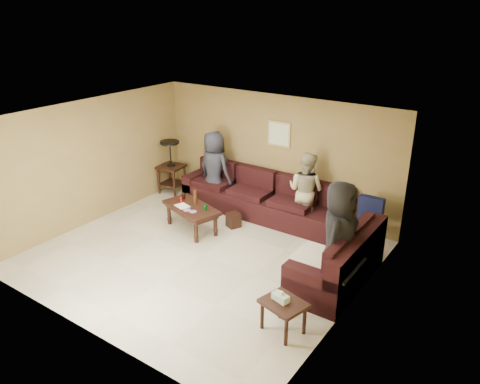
{
  "coord_description": "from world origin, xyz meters",
  "views": [
    {
      "loc": [
        4.73,
        -5.63,
        4.23
      ],
      "look_at": [
        0.25,
        0.85,
        1.0
      ],
      "focal_mm": 35.0,
      "sensor_mm": 36.0,
      "label": 1
    }
  ],
  "objects_px": {
    "person_middle": "(306,190)",
    "waste_bin": "(234,220)",
    "coffee_table": "(191,210)",
    "side_table_right": "(283,306)",
    "person_left": "(214,169)",
    "person_right": "(338,237)",
    "sectional_sofa": "(284,220)",
    "end_table_left": "(171,166)"
  },
  "relations": [
    {
      "from": "person_middle",
      "to": "sectional_sofa",
      "type": "bearing_deg",
      "value": 79.19
    },
    {
      "from": "coffee_table",
      "to": "side_table_right",
      "type": "distance_m",
      "value": 3.45
    },
    {
      "from": "person_middle",
      "to": "waste_bin",
      "type": "bearing_deg",
      "value": 38.62
    },
    {
      "from": "sectional_sofa",
      "to": "coffee_table",
      "type": "xyz_separation_m",
      "value": [
        -1.62,
        -0.82,
        0.1
      ]
    },
    {
      "from": "coffee_table",
      "to": "person_left",
      "type": "height_order",
      "value": "person_left"
    },
    {
      "from": "side_table_right",
      "to": "person_middle",
      "type": "height_order",
      "value": "person_middle"
    },
    {
      "from": "sectional_sofa",
      "to": "waste_bin",
      "type": "distance_m",
      "value": 1.06
    },
    {
      "from": "sectional_sofa",
      "to": "person_right",
      "type": "distance_m",
      "value": 1.99
    },
    {
      "from": "coffee_table",
      "to": "waste_bin",
      "type": "distance_m",
      "value": 0.88
    },
    {
      "from": "person_middle",
      "to": "person_left",
      "type": "bearing_deg",
      "value": 7.09
    },
    {
      "from": "end_table_left",
      "to": "waste_bin",
      "type": "relative_size",
      "value": 4.33
    },
    {
      "from": "sectional_sofa",
      "to": "person_left",
      "type": "bearing_deg",
      "value": 167.77
    },
    {
      "from": "person_right",
      "to": "side_table_right",
      "type": "bearing_deg",
      "value": 165.14
    },
    {
      "from": "end_table_left",
      "to": "person_middle",
      "type": "height_order",
      "value": "person_middle"
    },
    {
      "from": "sectional_sofa",
      "to": "coffee_table",
      "type": "bearing_deg",
      "value": -153.03
    },
    {
      "from": "end_table_left",
      "to": "coffee_table",
      "type": "bearing_deg",
      "value": -37.09
    },
    {
      "from": "person_middle",
      "to": "person_right",
      "type": "height_order",
      "value": "person_right"
    },
    {
      "from": "waste_bin",
      "to": "person_right",
      "type": "height_order",
      "value": "person_right"
    },
    {
      "from": "waste_bin",
      "to": "person_middle",
      "type": "bearing_deg",
      "value": 35.24
    },
    {
      "from": "person_middle",
      "to": "person_right",
      "type": "bearing_deg",
      "value": 133.51
    },
    {
      "from": "sectional_sofa",
      "to": "person_left",
      "type": "distance_m",
      "value": 2.11
    },
    {
      "from": "person_left",
      "to": "person_right",
      "type": "height_order",
      "value": "person_right"
    },
    {
      "from": "end_table_left",
      "to": "person_middle",
      "type": "bearing_deg",
      "value": 2.37
    },
    {
      "from": "end_table_left",
      "to": "person_right",
      "type": "xyz_separation_m",
      "value": [
        4.84,
        -1.53,
        0.24
      ]
    },
    {
      "from": "coffee_table",
      "to": "side_table_right",
      "type": "bearing_deg",
      "value": -28.82
    },
    {
      "from": "waste_bin",
      "to": "person_left",
      "type": "relative_size",
      "value": 0.17
    },
    {
      "from": "sectional_sofa",
      "to": "waste_bin",
      "type": "relative_size",
      "value": 16.05
    },
    {
      "from": "end_table_left",
      "to": "sectional_sofa",
      "type": "bearing_deg",
      "value": -7.51
    },
    {
      "from": "person_right",
      "to": "waste_bin",
      "type": "bearing_deg",
      "value": 63.04
    },
    {
      "from": "side_table_right",
      "to": "person_right",
      "type": "distance_m",
      "value": 1.48
    },
    {
      "from": "side_table_right",
      "to": "person_right",
      "type": "xyz_separation_m",
      "value": [
        0.15,
        1.39,
        0.49
      ]
    },
    {
      "from": "end_table_left",
      "to": "waste_bin",
      "type": "distance_m",
      "value": 2.42
    },
    {
      "from": "person_left",
      "to": "person_right",
      "type": "xyz_separation_m",
      "value": [
        3.56,
        -1.53,
        0.06
      ]
    },
    {
      "from": "waste_bin",
      "to": "person_middle",
      "type": "height_order",
      "value": "person_middle"
    },
    {
      "from": "side_table_right",
      "to": "person_left",
      "type": "distance_m",
      "value": 4.51
    },
    {
      "from": "waste_bin",
      "to": "person_left",
      "type": "distance_m",
      "value": 1.39
    },
    {
      "from": "sectional_sofa",
      "to": "coffee_table",
      "type": "height_order",
      "value": "sectional_sofa"
    },
    {
      "from": "side_table_right",
      "to": "person_right",
      "type": "bearing_deg",
      "value": 83.74
    },
    {
      "from": "end_table_left",
      "to": "person_right",
      "type": "relative_size",
      "value": 0.7
    },
    {
      "from": "coffee_table",
      "to": "person_middle",
      "type": "xyz_separation_m",
      "value": [
        1.76,
        1.4,
        0.35
      ]
    },
    {
      "from": "coffee_table",
      "to": "end_table_left",
      "type": "xyz_separation_m",
      "value": [
        -1.66,
        1.26,
        0.23
      ]
    },
    {
      "from": "person_right",
      "to": "end_table_left",
      "type": "bearing_deg",
      "value": 63.84
    }
  ]
}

